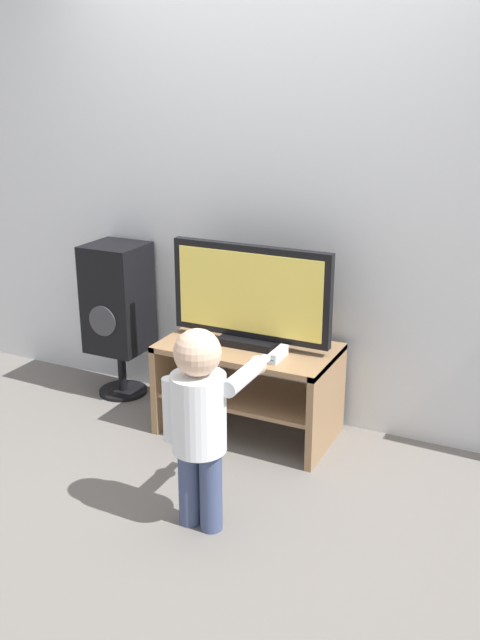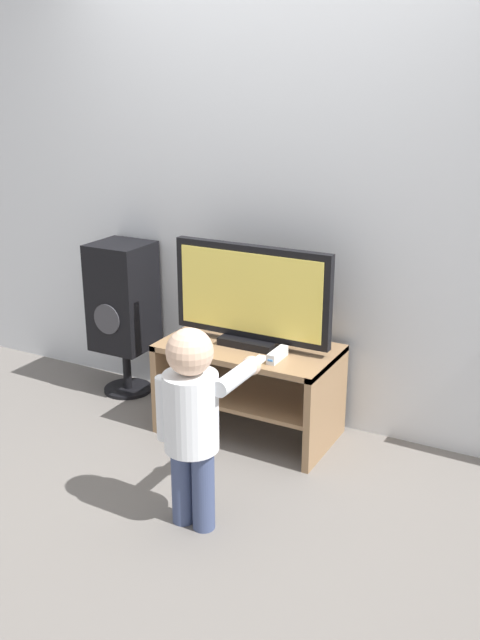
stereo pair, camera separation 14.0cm
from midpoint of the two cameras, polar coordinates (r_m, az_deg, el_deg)
The scene contains 8 objects.
ground_plane at distance 3.73m, azimuth -0.02°, elevation -10.52°, with size 16.00×16.00×0.00m, color slate.
wall_back at distance 3.81m, azimuth 4.22°, elevation 10.85°, with size 10.00×0.06×2.60m.
tv_stand at distance 3.78m, azimuth 1.79°, elevation -4.56°, with size 0.91×0.50×0.50m.
television at distance 3.65m, azimuth 2.02°, elevation 1.86°, with size 0.87×0.20×0.53m.
game_console at distance 3.53m, azimuth 4.16°, elevation -2.81°, with size 0.04×0.17×0.05m.
remote_primary at distance 3.74m, azimuth -2.31°, elevation -1.71°, with size 0.06×0.13×0.03m.
child at distance 2.94m, azimuth -2.40°, elevation -7.42°, with size 0.34×0.50×0.90m.
speaker_tower at distance 4.24m, azimuth -8.40°, elevation 1.63°, with size 0.32×0.32×0.92m.
Camera 2 is at (1.60, -2.82, 1.84)m, focal length 40.00 mm.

